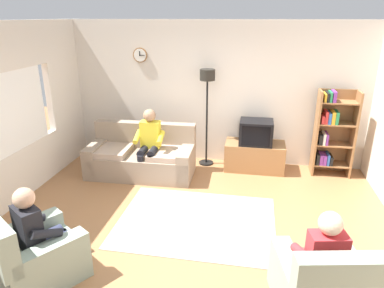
# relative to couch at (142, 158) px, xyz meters

# --- Properties ---
(ground_plane) EXTENTS (12.00, 12.00, 0.00)m
(ground_plane) POSITION_rel_couch_xyz_m (1.24, -1.67, -0.31)
(ground_plane) COLOR #9E6B42
(back_wall_assembly) EXTENTS (6.20, 0.17, 2.70)m
(back_wall_assembly) POSITION_rel_couch_xyz_m (1.24, 0.99, 1.04)
(back_wall_assembly) COLOR silver
(back_wall_assembly) RESTS_ON ground_plane
(couch) EXTENTS (1.92, 0.93, 0.90)m
(couch) POSITION_rel_couch_xyz_m (0.00, 0.00, 0.00)
(couch) COLOR gray
(couch) RESTS_ON ground_plane
(tv_stand) EXTENTS (1.10, 0.56, 0.53)m
(tv_stand) POSITION_rel_couch_xyz_m (2.03, 0.58, -0.05)
(tv_stand) COLOR olive
(tv_stand) RESTS_ON ground_plane
(tv) EXTENTS (0.60, 0.49, 0.44)m
(tv) POSITION_rel_couch_xyz_m (2.03, 0.56, 0.43)
(tv) COLOR black
(tv) RESTS_ON tv_stand
(bookshelf) EXTENTS (0.68, 0.36, 1.55)m
(bookshelf) POSITION_rel_couch_xyz_m (3.36, 0.65, 0.48)
(bookshelf) COLOR olive
(bookshelf) RESTS_ON ground_plane
(floor_lamp) EXTENTS (0.28, 0.28, 1.85)m
(floor_lamp) POSITION_rel_couch_xyz_m (1.10, 0.68, 1.14)
(floor_lamp) COLOR black
(floor_lamp) RESTS_ON ground_plane
(armchair_near_window) EXTENTS (1.15, 1.18, 0.90)m
(armchair_near_window) POSITION_rel_couch_xyz_m (-0.28, -2.87, -0.02)
(armchair_near_window) COLOR gray
(armchair_near_window) RESTS_ON ground_plane
(armchair_near_bookshelf) EXTENTS (0.96, 1.02, 0.90)m
(armchair_near_bookshelf) POSITION_rel_couch_xyz_m (2.71, -2.79, -0.02)
(armchair_near_bookshelf) COLOR gray
(armchair_near_bookshelf) RESTS_ON ground_plane
(area_rug) EXTENTS (2.20, 1.70, 0.01)m
(area_rug) POSITION_rel_couch_xyz_m (1.26, -1.42, -0.31)
(area_rug) COLOR #AD9E8E
(area_rug) RESTS_ON ground_plane
(person_on_couch) EXTENTS (0.52, 0.54, 1.24)m
(person_on_couch) POSITION_rel_couch_xyz_m (0.19, -0.11, 0.39)
(person_on_couch) COLOR yellow
(person_on_couch) RESTS_ON ground_plane
(person_in_left_armchair) EXTENTS (0.61, 0.64, 1.12)m
(person_in_left_armchair) POSITION_rel_couch_xyz_m (-0.24, -2.79, 0.29)
(person_in_left_armchair) COLOR black
(person_in_left_armchair) RESTS_ON ground_plane
(person_in_right_armchair) EXTENTS (0.57, 0.59, 1.12)m
(person_in_right_armchair) POSITION_rel_couch_xyz_m (2.69, -2.70, 0.29)
(person_in_right_armchair) COLOR red
(person_in_right_armchair) RESTS_ON ground_plane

